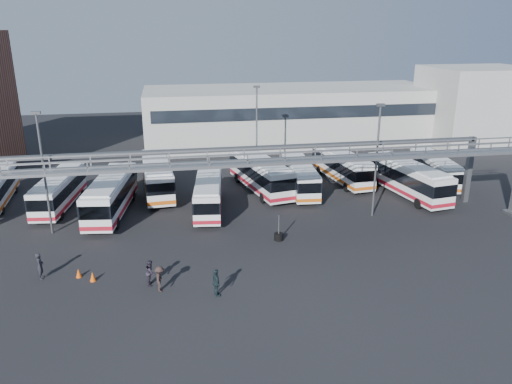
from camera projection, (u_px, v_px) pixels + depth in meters
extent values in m
plane|color=black|center=(257.00, 259.00, 37.07)|extent=(140.00, 140.00, 0.00)
cube|color=gray|center=(246.00, 163.00, 39.80)|extent=(50.00, 1.80, 0.22)
cube|color=gray|center=(248.00, 154.00, 38.71)|extent=(50.00, 0.10, 0.10)
cube|color=gray|center=(244.00, 149.00, 40.30)|extent=(50.00, 0.10, 0.10)
cube|color=#4C4F54|center=(239.00, 149.00, 43.47)|extent=(45.00, 0.50, 0.35)
cube|color=#9E9E99|center=(291.00, 115.00, 73.30)|extent=(42.00, 14.00, 8.00)
cube|color=#B2B2AD|center=(477.00, 106.00, 71.64)|extent=(14.00, 12.00, 11.00)
cylinder|color=#4C4F54|center=(45.00, 176.00, 40.23)|extent=(0.18, 0.18, 10.00)
cube|color=#4C4F54|center=(36.00, 113.00, 38.62)|extent=(0.70, 0.35, 0.22)
cylinder|color=#4C4F54|center=(376.00, 163.00, 44.06)|extent=(0.18, 0.18, 10.00)
cube|color=#4C4F54|center=(381.00, 105.00, 42.44)|extent=(0.70, 0.35, 0.22)
cylinder|color=#4C4F54|center=(257.00, 132.00, 56.69)|extent=(0.18, 0.18, 10.00)
cube|color=#4C4F54|center=(257.00, 87.00, 55.08)|extent=(0.70, 0.35, 0.22)
cylinder|color=black|center=(2.00, 209.00, 45.89)|extent=(0.34, 0.92, 0.90)
cylinder|color=black|center=(15.00, 189.00, 51.73)|extent=(0.34, 0.92, 0.90)
cube|color=silver|center=(59.00, 191.00, 47.16)|extent=(3.54, 10.44, 2.56)
cube|color=black|center=(58.00, 187.00, 47.07)|extent=(3.61, 10.50, 1.02)
cube|color=#A61425|center=(60.00, 200.00, 47.45)|extent=(3.60, 10.49, 0.33)
cube|color=silver|center=(57.00, 177.00, 46.73)|extent=(3.19, 9.39, 0.15)
cylinder|color=black|center=(37.00, 215.00, 44.39)|extent=(0.39, 0.96, 0.93)
cylinder|color=black|center=(61.00, 215.00, 44.51)|extent=(0.39, 0.96, 0.93)
cylinder|color=black|center=(60.00, 192.00, 50.59)|extent=(0.39, 0.96, 0.93)
cylinder|color=black|center=(81.00, 192.00, 50.71)|extent=(0.39, 0.96, 0.93)
cube|color=silver|center=(111.00, 194.00, 45.46)|extent=(4.11, 11.68, 2.86)
cube|color=black|center=(111.00, 191.00, 45.36)|extent=(4.17, 11.74, 1.14)
cube|color=#A61425|center=(112.00, 205.00, 45.79)|extent=(4.16, 11.73, 0.36)
cube|color=silver|center=(109.00, 179.00, 44.98)|extent=(3.70, 10.51, 0.17)
cylinder|color=black|center=(89.00, 224.00, 42.38)|extent=(0.45, 1.07, 1.04)
cylinder|color=black|center=(117.00, 223.00, 42.49)|extent=(0.45, 1.07, 1.04)
cylinder|color=black|center=(109.00, 196.00, 49.31)|extent=(0.45, 1.07, 1.04)
cylinder|color=black|center=(133.00, 195.00, 49.42)|extent=(0.45, 1.07, 1.04)
cube|color=silver|center=(157.00, 176.00, 51.16)|extent=(3.37, 11.57, 2.86)
cube|color=black|center=(157.00, 172.00, 51.05)|extent=(3.44, 11.64, 1.14)
cube|color=#C35412|center=(158.00, 185.00, 51.48)|extent=(3.43, 11.63, 0.36)
cube|color=silver|center=(156.00, 161.00, 50.68)|extent=(3.03, 10.42, 0.17)
cylinder|color=black|center=(148.00, 201.00, 47.96)|extent=(0.38, 1.06, 1.04)
cylinder|color=black|center=(173.00, 199.00, 48.51)|extent=(0.38, 1.06, 1.04)
cylinder|color=black|center=(145.00, 179.00, 54.68)|extent=(0.38, 1.06, 1.04)
cylinder|color=black|center=(167.00, 178.00, 55.23)|extent=(0.38, 1.06, 1.04)
cube|color=silver|center=(209.00, 193.00, 46.43)|extent=(3.54, 10.35, 2.54)
cube|color=black|center=(208.00, 190.00, 46.34)|extent=(3.61, 10.42, 1.01)
cube|color=#A61425|center=(209.00, 202.00, 46.72)|extent=(3.60, 10.40, 0.32)
cube|color=silver|center=(208.00, 180.00, 46.01)|extent=(3.19, 9.31, 0.15)
cylinder|color=black|center=(196.00, 218.00, 43.69)|extent=(0.39, 0.95, 0.92)
cylinder|color=black|center=(220.00, 218.00, 43.80)|extent=(0.39, 0.95, 0.92)
cylinder|color=black|center=(200.00, 195.00, 49.84)|extent=(0.39, 0.95, 0.92)
cylinder|color=black|center=(220.00, 194.00, 49.95)|extent=(0.39, 0.95, 0.92)
cube|color=silver|center=(260.00, 173.00, 51.91)|extent=(4.87, 11.82, 2.88)
cube|color=black|center=(260.00, 170.00, 51.81)|extent=(4.94, 11.89, 1.15)
cube|color=#A61425|center=(260.00, 183.00, 52.24)|extent=(4.93, 11.88, 0.37)
cube|color=silver|center=(260.00, 159.00, 51.43)|extent=(4.38, 10.64, 0.17)
cylinder|color=black|center=(263.00, 198.00, 48.69)|extent=(0.52, 1.09, 1.05)
cylinder|color=black|center=(285.00, 195.00, 49.53)|extent=(0.52, 1.09, 1.05)
cylinder|color=black|center=(237.00, 178.00, 55.18)|extent=(0.52, 1.09, 1.05)
cylinder|color=black|center=(257.00, 175.00, 56.02)|extent=(0.52, 1.09, 1.05)
cube|color=silver|center=(300.00, 176.00, 51.72)|extent=(3.15, 10.36, 2.55)
cube|color=black|center=(300.00, 173.00, 51.62)|extent=(3.21, 10.42, 1.02)
cube|color=#C35412|center=(300.00, 184.00, 52.01)|extent=(3.20, 10.41, 0.32)
cube|color=silver|center=(300.00, 163.00, 51.29)|extent=(2.83, 9.32, 0.15)
cylinder|color=black|center=(295.00, 198.00, 48.93)|extent=(0.35, 0.95, 0.93)
cylinder|color=black|center=(316.00, 197.00, 49.12)|extent=(0.35, 0.95, 0.93)
cylinder|color=black|center=(285.00, 179.00, 55.10)|extent=(0.35, 0.95, 0.93)
cylinder|color=black|center=(303.00, 178.00, 55.29)|extent=(0.35, 0.95, 0.93)
cube|color=silver|center=(342.00, 166.00, 55.09)|extent=(3.68, 10.99, 2.69)
cube|color=black|center=(342.00, 163.00, 54.99)|extent=(3.75, 11.05, 1.08)
cube|color=#C35412|center=(342.00, 174.00, 55.39)|extent=(3.74, 11.04, 0.34)
cube|color=silver|center=(343.00, 153.00, 54.63)|extent=(3.31, 9.89, 0.16)
cylinder|color=black|center=(346.00, 187.00, 52.06)|extent=(0.41, 1.01, 0.98)
cylinder|color=black|center=(365.00, 185.00, 52.68)|extent=(0.41, 1.01, 0.98)
cylinder|color=black|center=(320.00, 170.00, 58.32)|extent=(0.41, 1.01, 0.98)
cylinder|color=black|center=(337.00, 168.00, 58.93)|extent=(0.41, 1.01, 0.98)
cube|color=silver|center=(408.00, 178.00, 50.36)|extent=(4.22, 11.60, 2.83)
cube|color=black|center=(408.00, 175.00, 50.25)|extent=(4.29, 11.66, 1.13)
cube|color=#A61425|center=(407.00, 188.00, 50.68)|extent=(4.28, 11.65, 0.36)
cube|color=silver|center=(409.00, 164.00, 49.89)|extent=(3.80, 10.44, 0.16)
cylinder|color=black|center=(419.00, 204.00, 47.18)|extent=(0.46, 1.07, 1.03)
cylinder|color=black|center=(439.00, 201.00, 47.89)|extent=(0.46, 1.07, 1.03)
cylinder|color=black|center=(377.00, 182.00, 53.69)|extent=(0.46, 1.07, 1.03)
cylinder|color=black|center=(396.00, 180.00, 54.41)|extent=(0.46, 1.07, 1.03)
cube|color=silver|center=(435.00, 169.00, 54.45)|extent=(3.58, 10.16, 2.49)
cube|color=black|center=(435.00, 166.00, 54.35)|extent=(3.65, 10.22, 0.99)
cube|color=#C35412|center=(434.00, 177.00, 54.73)|extent=(3.64, 10.21, 0.32)
cube|color=silver|center=(436.00, 157.00, 54.03)|extent=(3.22, 9.14, 0.14)
cylinder|color=black|center=(436.00, 188.00, 51.77)|extent=(0.39, 0.93, 0.90)
cylinder|color=black|center=(455.00, 188.00, 51.86)|extent=(0.39, 0.93, 0.90)
cylinder|color=black|center=(415.00, 171.00, 57.80)|extent=(0.39, 0.93, 0.90)
cylinder|color=black|center=(432.00, 171.00, 57.88)|extent=(0.39, 0.93, 0.90)
imported|color=black|center=(40.00, 266.00, 33.99)|extent=(0.51, 0.72, 1.89)
imported|color=#27212E|center=(151.00, 272.00, 33.27)|extent=(0.76, 0.93, 1.75)
imported|color=#2D201E|center=(160.00, 279.00, 32.40)|extent=(0.70, 1.17, 1.76)
imported|color=black|center=(216.00, 283.00, 31.80)|extent=(0.67, 1.17, 1.88)
cone|color=#D74F0B|center=(79.00, 273.00, 34.37)|extent=(0.45, 0.45, 0.64)
cone|color=#D74F0B|center=(93.00, 277.00, 33.85)|extent=(0.50, 0.50, 0.67)
cylinder|color=black|center=(279.00, 239.00, 40.38)|extent=(0.75, 0.75, 0.18)
cylinder|color=black|center=(279.00, 237.00, 40.31)|extent=(0.75, 0.75, 0.18)
cylinder|color=black|center=(279.00, 234.00, 40.25)|extent=(0.75, 0.75, 0.18)
cylinder|color=#4C4F54|center=(279.00, 228.00, 40.07)|extent=(0.11, 0.11, 2.13)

